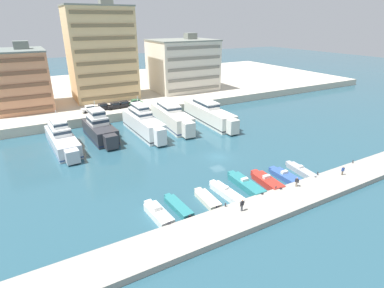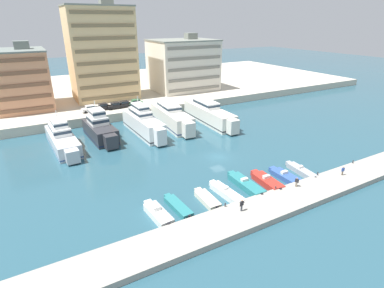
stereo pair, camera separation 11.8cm
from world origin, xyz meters
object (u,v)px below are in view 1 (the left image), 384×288
at_px(motorboat_grey_right, 301,171).
at_px(car_white_far_left, 90,108).
at_px(motorboat_white_far_left, 158,214).
at_px(car_black_mid_left, 115,105).
at_px(motorboat_blue_mid_right, 285,176).
at_px(pedestrian_mid_deck, 242,204).
at_px(motorboat_teal_center, 246,184).
at_px(yacht_white_mid_left, 143,123).
at_px(car_green_center, 135,102).
at_px(motorboat_white_center_left, 227,193).
at_px(motorboat_cream_mid_left, 207,199).
at_px(pedestrian_far_side, 343,170).
at_px(motorboat_teal_left, 178,206).
at_px(yacht_silver_far_left, 62,138).
at_px(yacht_charcoal_left, 100,129).
at_px(car_black_center_left, 124,104).
at_px(pedestrian_near_edge, 297,181).
at_px(yacht_ivory_center_left, 172,117).
at_px(motorboat_red_center_right, 267,181).
at_px(car_black_left, 103,107).
at_px(yacht_ivory_center, 209,114).

height_order(motorboat_grey_right, car_white_far_left, car_white_far_left).
distance_m(motorboat_white_far_left, motorboat_grey_right, 26.93).
distance_m(motorboat_white_far_left, car_white_far_left, 48.39).
bearing_deg(car_black_mid_left, motorboat_blue_mid_right, -72.66).
relative_size(motorboat_grey_right, pedestrian_mid_deck, 3.98).
height_order(motorboat_teal_center, car_white_far_left, car_white_far_left).
xyz_separation_m(yacht_white_mid_left, car_green_center, (3.95, 16.62, 0.72)).
bearing_deg(motorboat_white_center_left, car_green_center, 86.82).
xyz_separation_m(motorboat_cream_mid_left, pedestrian_far_side, (23.15, -5.43, 1.40)).
distance_m(motorboat_teal_left, car_green_center, 49.41).
distance_m(yacht_silver_far_left, yacht_charcoal_left, 8.25).
relative_size(car_black_mid_left, pedestrian_far_side, 2.70).
distance_m(car_white_far_left, car_green_center, 12.66).
bearing_deg(motorboat_white_center_left, car_black_center_left, 90.76).
bearing_deg(pedestrian_mid_deck, pedestrian_near_edge, 4.96).
height_order(car_black_center_left, pedestrian_far_side, car_black_center_left).
bearing_deg(motorboat_cream_mid_left, yacht_ivory_center_left, 72.79).
xyz_separation_m(motorboat_cream_mid_left, car_green_center, (6.11, 48.55, 2.89)).
relative_size(motorboat_cream_mid_left, motorboat_grey_right, 0.86).
relative_size(motorboat_white_far_left, motorboat_teal_center, 0.78).
bearing_deg(car_white_far_left, motorboat_cream_mid_left, -82.28).
distance_m(motorboat_cream_mid_left, pedestrian_mid_deck, 5.97).
relative_size(yacht_ivory_center_left, motorboat_blue_mid_right, 3.30).
xyz_separation_m(motorboat_white_far_left, car_black_center_left, (10.60, 48.42, 2.74)).
bearing_deg(motorboat_red_center_right, yacht_charcoal_left, 118.90).
relative_size(motorboat_cream_mid_left, motorboat_blue_mid_right, 0.94).
distance_m(yacht_ivory_center_left, motorboat_teal_center, 33.35).
relative_size(car_black_left, car_black_center_left, 1.01).
height_order(yacht_ivory_center_left, pedestrian_far_side, yacht_ivory_center_left).
relative_size(yacht_charcoal_left, motorboat_white_far_left, 2.40).
relative_size(yacht_ivory_center_left, pedestrian_far_side, 13.53).
bearing_deg(motorboat_blue_mid_right, yacht_white_mid_left, 112.09).
xyz_separation_m(yacht_silver_far_left, motorboat_teal_center, (23.22, -31.58, -1.54)).
height_order(car_white_far_left, car_black_center_left, same).
bearing_deg(motorboat_white_far_left, motorboat_teal_left, 7.05).
bearing_deg(yacht_silver_far_left, car_black_mid_left, 45.51).
height_order(motorboat_cream_mid_left, motorboat_red_center_right, motorboat_red_center_right).
bearing_deg(motorboat_cream_mid_left, motorboat_red_center_right, -2.38).
distance_m(car_black_left, car_green_center, 9.19).
relative_size(yacht_white_mid_left, motorboat_red_center_right, 2.78).
relative_size(yacht_silver_far_left, car_black_center_left, 4.63).
distance_m(motorboat_blue_mid_right, car_black_mid_left, 50.88).
height_order(yacht_silver_far_left, yacht_ivory_center, yacht_silver_far_left).
bearing_deg(motorboat_grey_right, car_black_mid_left, 111.32).
bearing_deg(pedestrian_far_side, motorboat_cream_mid_left, 166.80).
xyz_separation_m(motorboat_blue_mid_right, pedestrian_mid_deck, (-13.11, -5.01, 1.49)).
height_order(motorboat_white_far_left, motorboat_teal_center, motorboat_white_far_left).
bearing_deg(motorboat_teal_left, car_black_left, 88.18).
bearing_deg(yacht_ivory_center, car_black_left, 143.66).
xyz_separation_m(motorboat_cream_mid_left, motorboat_red_center_right, (11.16, -0.46, 0.15)).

